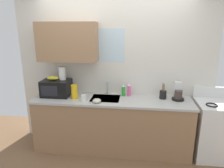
% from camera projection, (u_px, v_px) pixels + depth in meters
% --- Properties ---
extents(kitchen_wall_assembly, '(3.33, 0.42, 2.50)m').
position_uv_depth(kitchen_wall_assembly, '(106.00, 67.00, 3.52)').
color(kitchen_wall_assembly, silver).
rests_on(kitchen_wall_assembly, ground).
extents(counter_unit, '(2.56, 0.63, 0.90)m').
position_uv_depth(counter_unit, '(112.00, 124.00, 3.46)').
color(counter_unit, '#9E7551').
rests_on(counter_unit, ground).
extents(sink_faucet, '(0.03, 0.03, 0.21)m').
position_uv_depth(sink_faucet, '(107.00, 88.00, 3.55)').
color(sink_faucet, '#B2B5BA').
rests_on(sink_faucet, counter_unit).
extents(stove_range, '(0.60, 0.60, 1.08)m').
position_uv_depth(stove_range, '(214.00, 129.00, 3.27)').
color(stove_range, white).
rests_on(stove_range, ground).
extents(microwave, '(0.46, 0.35, 0.27)m').
position_uv_depth(microwave, '(56.00, 88.00, 3.46)').
color(microwave, black).
rests_on(microwave, counter_unit).
extents(banana_bunch, '(0.20, 0.11, 0.07)m').
position_uv_depth(banana_bunch, '(53.00, 78.00, 3.42)').
color(banana_bunch, gold).
rests_on(banana_bunch, microwave).
extents(paper_towel_roll, '(0.11, 0.11, 0.22)m').
position_uv_depth(paper_towel_roll, '(62.00, 73.00, 3.43)').
color(paper_towel_roll, white).
rests_on(paper_towel_roll, microwave).
extents(coffee_maker, '(0.19, 0.21, 0.28)m').
position_uv_depth(coffee_maker, '(178.00, 93.00, 3.29)').
color(coffee_maker, black).
rests_on(coffee_maker, counter_unit).
extents(dish_soap_bottle_green, '(0.06, 0.06, 0.20)m').
position_uv_depth(dish_soap_bottle_green, '(123.00, 91.00, 3.46)').
color(dish_soap_bottle_green, green).
rests_on(dish_soap_bottle_green, counter_unit).
extents(dish_soap_bottle_pink, '(0.06, 0.06, 0.21)m').
position_uv_depth(dish_soap_bottle_pink, '(129.00, 90.00, 3.46)').
color(dish_soap_bottle_pink, '#E55999').
rests_on(dish_soap_bottle_pink, counter_unit).
extents(cereal_canister, '(0.10, 0.10, 0.23)m').
position_uv_depth(cereal_canister, '(74.00, 92.00, 3.33)').
color(cereal_canister, gold).
rests_on(cereal_canister, counter_unit).
extents(mug_white, '(0.08, 0.08, 0.09)m').
position_uv_depth(mug_white, '(84.00, 98.00, 3.24)').
color(mug_white, white).
rests_on(mug_white, counter_unit).
extents(utensil_crock, '(0.11, 0.11, 0.27)m').
position_uv_depth(utensil_crock, '(163.00, 94.00, 3.33)').
color(utensil_crock, black).
rests_on(utensil_crock, counter_unit).
extents(small_bowl, '(0.13, 0.13, 0.06)m').
position_uv_depth(small_bowl, '(97.00, 101.00, 3.16)').
color(small_bowl, beige).
rests_on(small_bowl, counter_unit).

